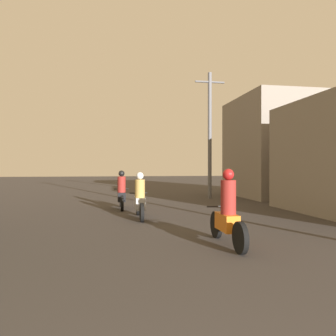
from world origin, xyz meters
name	(u,v)px	position (x,y,z in m)	size (l,w,h in m)	color
motorcycle_orange	(227,215)	(1.86, 6.58, 0.65)	(0.60, 2.08, 1.63)	black
motorcycle_silver	(140,200)	(0.34, 10.58, 0.61)	(0.60, 2.05, 1.51)	black
motorcycle_black	(122,193)	(-0.17, 13.13, 0.62)	(0.60, 2.02, 1.53)	black
building_right_far	(282,147)	(9.13, 17.33, 2.80)	(5.28, 5.56, 5.60)	gray
utility_pole_far	(210,133)	(4.59, 16.70, 3.51)	(1.60, 0.20, 6.69)	slate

